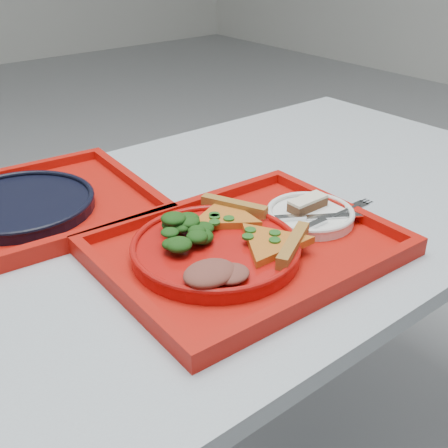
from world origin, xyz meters
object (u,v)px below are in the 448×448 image
at_px(dinner_plate, 216,251).
at_px(dessert_bar, 308,203).
at_px(tray_main, 247,250).
at_px(navy_plate, 21,206).
at_px(tray_far, 22,213).

xyz_separation_m(dinner_plate, dessert_bar, (0.21, 0.01, 0.02)).
xyz_separation_m(tray_main, dessert_bar, (0.15, 0.02, 0.03)).
bearing_deg(navy_plate, tray_far, 0.00).
relative_size(dinner_plate, dessert_bar, 3.53).
height_order(tray_main, dinner_plate, dinner_plate).
bearing_deg(dinner_plate, tray_far, 116.78).
distance_m(tray_far, dinner_plate, 0.39).
relative_size(tray_far, dessert_bar, 6.11).
relative_size(dinner_plate, navy_plate, 1.00).
bearing_deg(dessert_bar, navy_plate, 137.98).
height_order(tray_main, dessert_bar, dessert_bar).
xyz_separation_m(tray_far, dessert_bar, (0.38, -0.34, 0.03)).
distance_m(tray_main, dinner_plate, 0.06).
bearing_deg(tray_main, tray_far, 124.61).
relative_size(tray_main, navy_plate, 1.73).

